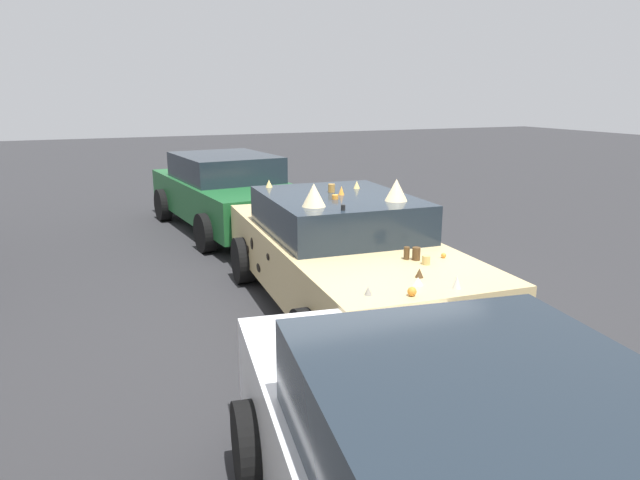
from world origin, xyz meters
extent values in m
plane|color=#2D2D30|center=(0.00, 0.00, 0.00)|extent=(60.00, 60.00, 0.00)
cube|color=#D8BC7F|center=(0.00, 0.00, 0.60)|extent=(4.66, 2.06, 0.66)
cube|color=#1E2833|center=(0.20, -0.01, 1.15)|extent=(2.13, 1.77, 0.44)
cylinder|color=black|center=(-1.47, -0.83, 0.32)|extent=(0.65, 0.26, 0.64)
cylinder|color=black|center=(-1.36, 1.00, 0.32)|extent=(0.65, 0.26, 0.64)
cylinder|color=black|center=(1.36, -1.00, 0.32)|extent=(0.65, 0.26, 0.64)
cylinder|color=black|center=(1.47, 0.83, 0.32)|extent=(0.65, 0.26, 0.64)
ellipsoid|color=black|center=(0.63, 0.86, 0.45)|extent=(0.18, 0.03, 0.11)
ellipsoid|color=black|center=(0.15, 0.89, 0.72)|extent=(0.12, 0.03, 0.08)
ellipsoid|color=black|center=(-0.17, -0.89, 0.48)|extent=(0.17, 0.03, 0.09)
ellipsoid|color=black|center=(0.98, -0.96, 0.73)|extent=(0.20, 0.03, 0.09)
ellipsoid|color=black|center=(1.41, 0.82, 0.49)|extent=(0.13, 0.03, 0.09)
ellipsoid|color=black|center=(0.22, -0.92, 0.48)|extent=(0.14, 0.03, 0.09)
ellipsoid|color=black|center=(1.30, -0.98, 0.49)|extent=(0.15, 0.03, 0.10)
ellipsoid|color=black|center=(0.97, 0.84, 0.68)|extent=(0.13, 0.03, 0.15)
ellipsoid|color=black|center=(1.21, 0.83, 0.53)|extent=(0.11, 0.03, 0.12)
cone|color=silver|center=(-1.90, 0.18, 0.97)|extent=(0.11, 0.11, 0.07)
cylinder|color=#51381E|center=(-1.23, -0.22, 1.00)|extent=(0.09, 0.09, 0.13)
cone|color=#51381E|center=(-1.72, 0.05, 0.97)|extent=(0.09, 0.09, 0.09)
cone|color=silver|center=(-2.11, -0.07, 0.99)|extent=(0.10, 0.10, 0.13)
cylinder|color=#51381E|center=(-1.17, -0.15, 1.00)|extent=(0.08, 0.08, 0.13)
sphere|color=orange|center=(-2.12, 0.38, 0.97)|extent=(0.08, 0.08, 0.08)
cone|color=gray|center=(-1.95, 0.70, 0.97)|extent=(0.09, 0.09, 0.07)
sphere|color=orange|center=(-1.28, -0.52, 0.96)|extent=(0.05, 0.05, 0.05)
cylinder|color=tan|center=(-1.40, -0.23, 0.98)|extent=(0.08, 0.08, 0.09)
cylinder|color=orange|center=(-0.03, 0.12, 1.40)|extent=(0.08, 0.08, 0.05)
cone|color=orange|center=(0.20, -0.06, 1.43)|extent=(0.09, 0.09, 0.11)
cone|color=tan|center=(0.56, -0.45, 1.42)|extent=(0.12, 0.12, 0.10)
cylinder|color=#A87A38|center=(0.42, -0.03, 1.42)|extent=(0.09, 0.09, 0.10)
cylinder|color=black|center=(-0.65, 0.31, 1.40)|extent=(0.06, 0.06, 0.06)
cone|color=tan|center=(1.09, 0.55, 1.42)|extent=(0.11, 0.11, 0.10)
cone|color=beige|center=(-0.39, -0.47, 1.50)|extent=(0.26, 0.26, 0.25)
cone|color=beige|center=(-0.33, 0.51, 1.50)|extent=(0.26, 0.26, 0.25)
cube|color=#1E2833|center=(-4.19, 1.27, 1.13)|extent=(2.04, 1.82, 0.47)
cylinder|color=black|center=(-2.70, 1.94, 0.30)|extent=(0.63, 0.30, 0.60)
cylinder|color=black|center=(-2.95, 0.20, 0.30)|extent=(0.63, 0.30, 0.60)
cube|color=#1E602D|center=(4.70, 0.21, 0.62)|extent=(4.62, 2.23, 0.68)
cube|color=#1E2833|center=(4.82, 0.22, 1.19)|extent=(2.28, 1.85, 0.47)
cylinder|color=black|center=(3.42, -0.84, 0.33)|extent=(0.67, 0.29, 0.65)
cylinder|color=black|center=(3.23, 0.97, 0.33)|extent=(0.67, 0.29, 0.65)
cylinder|color=black|center=(6.17, -0.56, 0.33)|extent=(0.67, 0.29, 0.65)
cylinder|color=black|center=(5.98, 1.25, 0.33)|extent=(0.67, 0.29, 0.65)
camera|label=1|loc=(-5.93, 2.83, 2.56)|focal=32.21mm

